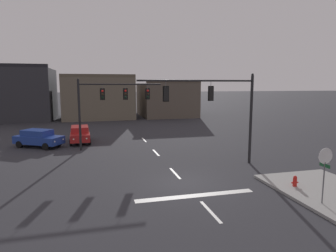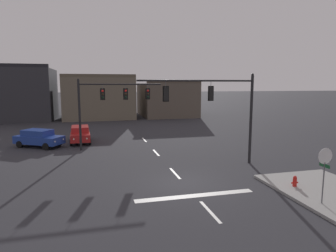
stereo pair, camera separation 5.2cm
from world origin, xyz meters
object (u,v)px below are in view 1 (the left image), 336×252
car_lot_nearside (80,134)px  car_lot_middle (38,138)px  signal_mast_near_side (219,103)px  signal_mast_far_side (108,100)px  stop_sign (325,162)px  fire_hydrant (295,183)px

car_lot_nearside → car_lot_middle: same height
signal_mast_near_side → signal_mast_far_side: (-7.25, 7.56, -0.12)m
signal_mast_near_side → stop_sign: (1.90, -7.79, -2.33)m
stop_sign → signal_mast_near_side: bearing=103.7°
car_lot_nearside → car_lot_middle: bearing=-159.6°
signal_mast_near_side → stop_sign: bearing=-76.3°
car_lot_nearside → fire_hydrant: car_lot_nearside is taller
signal_mast_near_side → car_lot_nearside: signal_mast_near_side is taller
signal_mast_near_side → car_lot_middle: 17.05m
signal_mast_far_side → car_lot_middle: bearing=160.2°
fire_hydrant → stop_sign: bearing=-97.2°
signal_mast_far_side → fire_hydrant: bearing=-54.0°
signal_mast_far_side → stop_sign: size_ratio=2.58×
signal_mast_near_side → car_lot_middle: (-13.48, 9.80, -3.61)m
fire_hydrant → car_lot_nearside: bearing=126.0°
signal_mast_far_side → car_lot_nearside: 5.65m
stop_sign → car_lot_nearside: bearing=121.9°
stop_sign → fire_hydrant: size_ratio=3.77×
stop_sign → fire_hydrant: stop_sign is taller
car_lot_nearside → fire_hydrant: (12.06, -16.59, -0.53)m
stop_sign → fire_hydrant: (0.29, 2.35, -1.82)m
signal_mast_far_side → stop_sign: 18.01m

